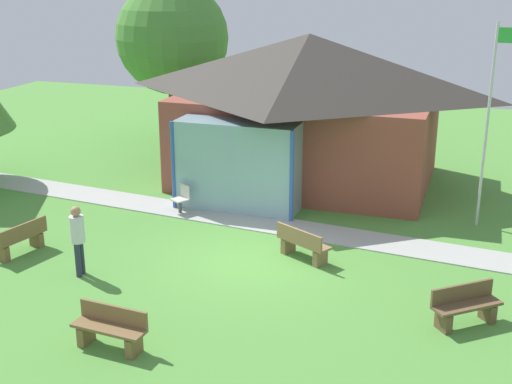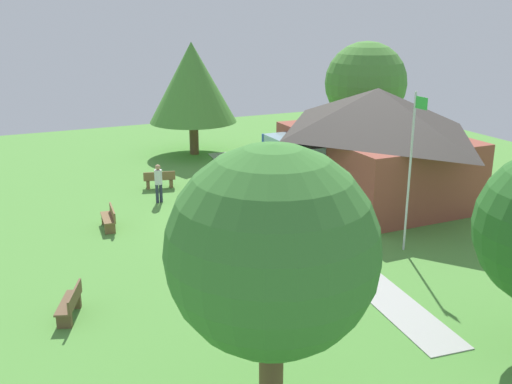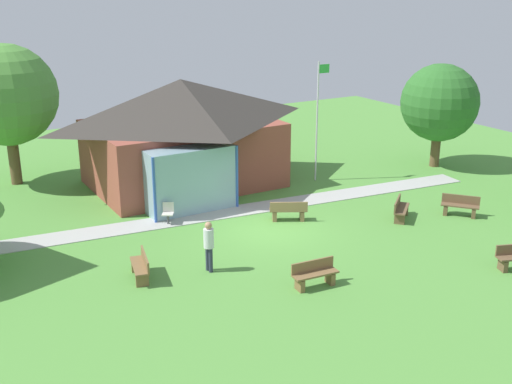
{
  "view_description": "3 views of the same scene",
  "coord_description": "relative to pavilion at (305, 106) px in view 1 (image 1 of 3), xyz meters",
  "views": [
    {
      "loc": [
        5.12,
        -14.91,
        7.06
      ],
      "look_at": [
        -0.52,
        1.9,
        1.15
      ],
      "focal_mm": 47.95,
      "sensor_mm": 36.0,
      "label": 1
    },
    {
      "loc": [
        20.94,
        -8.59,
        8.31
      ],
      "look_at": [
        -0.55,
        1.22,
        0.91
      ],
      "focal_mm": 41.5,
      "sensor_mm": 36.0,
      "label": 2
    },
    {
      "loc": [
        -11.91,
        -19.44,
        9.15
      ],
      "look_at": [
        0.53,
        1.87,
        0.92
      ],
      "focal_mm": 44.55,
      "sensor_mm": 36.0,
      "label": 3
    }
  ],
  "objects": [
    {
      "name": "footpath",
      "position": [
        0.46,
        -4.43,
        -2.57
      ],
      "size": [
        22.61,
        3.64,
        0.03
      ],
      "primitive_type": "cube",
      "rotation": [
        0.0,
        0.0,
        -0.1
      ],
      "color": "#ADADA8",
      "rests_on": "ground_plane"
    },
    {
      "name": "visitor_strolling_lawn",
      "position": [
        -3.14,
        -9.0,
        -1.56
      ],
      "size": [
        0.34,
        0.34,
        1.74
      ],
      "rotation": [
        0.0,
        0.0,
        1.69
      ],
      "color": "#2D3347",
      "rests_on": "ground_plane"
    },
    {
      "name": "ground_plane",
      "position": [
        0.46,
        -6.87,
        -2.58
      ],
      "size": [
        44.0,
        44.0,
        0.0
      ],
      "primitive_type": "plane",
      "color": "#54933D"
    },
    {
      "name": "bench_mid_left",
      "position": [
        -5.27,
        -8.39,
        -2.18
      ],
      "size": [
        0.76,
        1.56,
        0.84
      ],
      "rotation": [
        0.0,
        0.0,
        1.35
      ],
      "color": "brown",
      "rests_on": "ground_plane"
    },
    {
      "name": "pavilion",
      "position": [
        0.0,
        0.0,
        0.0
      ],
      "size": [
        9.17,
        7.6,
        4.95
      ],
      "color": "brown",
      "rests_on": "ground_plane"
    },
    {
      "name": "bench_rear_near_path",
      "position": [
        1.66,
        -6.43,
        -2.18
      ],
      "size": [
        1.53,
        1.1,
        0.84
      ],
      "rotation": [
        0.0,
        0.0,
        5.79
      ],
      "color": "olive",
      "rests_on": "ground_plane"
    },
    {
      "name": "tree_behind_pavilion_left",
      "position": [
        -6.77,
        4.23,
        1.62
      ],
      "size": [
        4.63,
        4.63,
        6.53
      ],
      "color": "brown",
      "rests_on": "ground_plane"
    },
    {
      "name": "bench_front_center",
      "position": [
        -0.77,
        -11.66,
        -2.18
      ],
      "size": [
        1.53,
        0.56,
        0.84
      ],
      "rotation": [
        0.0,
        0.0,
        3.06
      ],
      "color": "brown",
      "rests_on": "ground_plane"
    },
    {
      "name": "flagpole",
      "position": [
        5.79,
        -2.51,
        0.54
      ],
      "size": [
        0.64,
        0.08,
        5.67
      ],
      "color": "silver",
      "rests_on": "ground_plane"
    },
    {
      "name": "patio_chair_porch_left",
      "position": [
        -2.62,
        -4.3,
        -2.17
      ],
      "size": [
        0.6,
        0.6,
        0.86
      ],
      "rotation": [
        0.0,
        0.0,
        2.6
      ],
      "color": "beige",
      "rests_on": "ground_plane"
    },
    {
      "name": "bench_mid_right",
      "position": [
        5.66,
        -8.53,
        -2.18
      ],
      "size": [
        1.43,
        1.3,
        0.84
      ],
      "rotation": [
        0.0,
        0.0,
        3.84
      ],
      "color": "brown",
      "rests_on": "ground_plane"
    }
  ]
}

